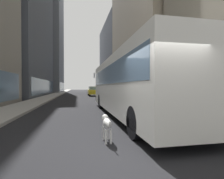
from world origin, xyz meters
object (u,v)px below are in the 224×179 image
at_px(traffic_light_near, 212,69).
at_px(car_grey_wagon, 108,92).
at_px(car_yellow_taxi, 94,91).
at_px(dalmatian_dog, 107,123).
at_px(transit_bus, 130,83).
at_px(pedestrian_in_coat, 177,94).
at_px(car_black_suv, 97,90).

bearing_deg(traffic_light_near, car_grey_wagon, 96.85).
distance_m(car_yellow_taxi, dalmatian_dog, 25.29).
xyz_separation_m(transit_bus, traffic_light_near, (3.70, -1.60, 0.66)).
xyz_separation_m(car_yellow_taxi, car_grey_wagon, (1.60, -5.19, -0.00)).
distance_m(transit_bus, pedestrian_in_coat, 5.36).
height_order(car_grey_wagon, pedestrian_in_coat, pedestrian_in_coat).
relative_size(car_yellow_taxi, dalmatian_dog, 4.65).
bearing_deg(dalmatian_dog, pedestrian_in_coat, 46.47).
distance_m(car_grey_wagon, dalmatian_dog, 20.35).
height_order(car_grey_wagon, dalmatian_dog, car_grey_wagon).
relative_size(car_black_suv, dalmatian_dog, 4.15).
relative_size(car_yellow_taxi, traffic_light_near, 1.32).
bearing_deg(pedestrian_in_coat, car_yellow_taxi, 103.93).
bearing_deg(transit_bus, car_black_suv, 86.98).
bearing_deg(dalmatian_dog, car_black_suv, 84.04).
bearing_deg(car_black_suv, pedestrian_in_coat, -83.91).
bearing_deg(traffic_light_near, car_yellow_taxi, 99.27).
height_order(transit_bus, car_black_suv, transit_bus).
relative_size(car_yellow_taxi, car_black_suv, 1.12).
bearing_deg(car_yellow_taxi, car_black_suv, 80.20).
bearing_deg(car_grey_wagon, car_yellow_taxi, 107.13).
relative_size(car_grey_wagon, traffic_light_near, 1.33).
xyz_separation_m(car_yellow_taxi, traffic_light_near, (3.70, -22.67, 1.61)).
bearing_deg(car_grey_wagon, pedestrian_in_coat, -77.36).
xyz_separation_m(transit_bus, car_yellow_taxi, (0.00, 21.07, -0.95)).
height_order(car_yellow_taxi, car_grey_wagon, same).
bearing_deg(pedestrian_in_coat, car_black_suv, 96.09).
distance_m(car_yellow_taxi, car_black_suv, 9.40).
relative_size(dalmatian_dog, traffic_light_near, 0.28).
bearing_deg(dalmatian_dog, transit_bus, 64.26).
xyz_separation_m(car_black_suv, traffic_light_near, (2.10, -31.93, 1.62)).
bearing_deg(transit_bus, dalmatian_dog, -115.74).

